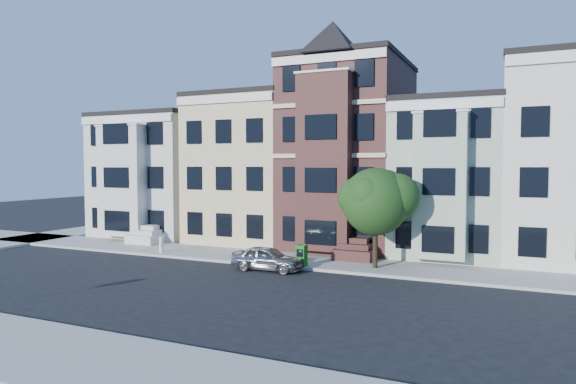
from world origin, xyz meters
The scene contains 11 objects.
ground centered at (0.00, 0.00, 0.00)m, with size 120.00×120.00×0.00m, color black.
far_sidewalk centered at (0.00, 8.00, 0.07)m, with size 60.00×4.00×0.15m, color #9E9B93.
near_sidewalk centered at (0.00, -8.00, 0.07)m, with size 60.00×4.00×0.15m, color #9E9B93.
house_white centered at (-15.00, 14.50, 4.50)m, with size 8.00×9.00×9.00m, color silver.
house_yellow centered at (-7.00, 14.50, 5.00)m, with size 7.00×9.00×10.00m, color beige.
house_brown centered at (0.00, 14.50, 6.00)m, with size 7.00×9.00×12.00m, color #41201D.
house_green centered at (6.50, 14.50, 4.50)m, with size 6.00×9.00×9.00m, color #A7B89F.
street_tree centered at (3.59, 7.47, 3.34)m, with size 5.49×5.49×6.38m, color #28501C, non-canonical shape.
parked_car centered at (-1.49, 5.20, 0.63)m, with size 1.50×3.72×1.27m, color gray.
newspaper_box centered at (-0.03, 6.30, 0.71)m, with size 0.50×0.45×1.12m, color #0F5D14.
fire_hydrant centered at (-9.42, 6.68, 0.53)m, with size 0.27×0.27×0.77m, color silver.
Camera 1 is at (10.29, -18.28, 5.44)m, focal length 32.00 mm.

